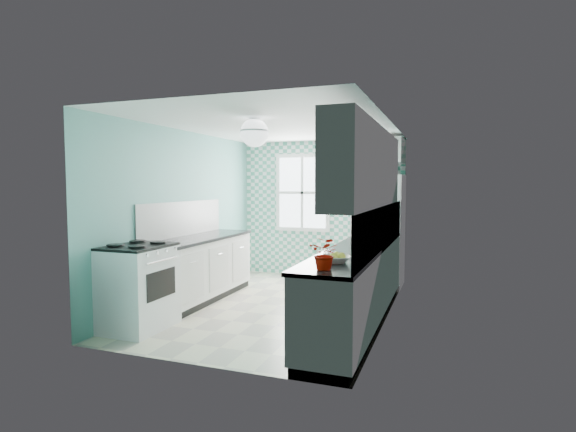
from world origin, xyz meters
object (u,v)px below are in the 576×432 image
(stove, at_px, (138,286))
(fruit_bowl, at_px, (336,259))
(ceiling_light, at_px, (254,133))
(potted_plant, at_px, (325,254))
(sink, at_px, (373,238))
(fridge, at_px, (378,230))
(microwave, at_px, (379,167))

(stove, bearing_deg, fruit_bowl, -4.56)
(ceiling_light, xyz_separation_m, fruit_bowl, (1.20, -0.77, -1.35))
(ceiling_light, xyz_separation_m, potted_plant, (1.20, -1.16, -1.23))
(stove, height_order, sink, sink)
(ceiling_light, bearing_deg, potted_plant, -44.13)
(ceiling_light, relative_size, fridge, 0.19)
(fridge, xyz_separation_m, microwave, (0.00, 0.00, 1.06))
(sink, xyz_separation_m, potted_plant, (-0.00, -2.61, 0.16))
(sink, bearing_deg, microwave, 91.63)
(ceiling_light, height_order, stove, ceiling_light)
(ceiling_light, distance_m, stove, 2.28)
(stove, bearing_deg, fridge, 52.41)
(fridge, height_order, microwave, microwave)
(fruit_bowl, bearing_deg, ceiling_light, 147.30)
(ceiling_light, relative_size, microwave, 0.73)
(sink, distance_m, microwave, 1.57)
(fridge, height_order, potted_plant, fridge)
(ceiling_light, xyz_separation_m, microwave, (1.11, 2.60, -0.33))
(stove, distance_m, fruit_bowl, 2.44)
(fridge, height_order, sink, fridge)
(potted_plant, bearing_deg, sink, 89.91)
(fruit_bowl, xyz_separation_m, microwave, (-0.09, 3.37, 1.01))
(potted_plant, bearing_deg, ceiling_light, 135.87)
(sink, bearing_deg, ceiling_light, -132.83)
(fridge, bearing_deg, potted_plant, -89.95)
(sink, bearing_deg, fridge, 91.64)
(ceiling_light, xyz_separation_m, sink, (1.20, 1.45, -1.39))
(stove, bearing_deg, sink, 39.04)
(sink, relative_size, potted_plant, 1.79)
(fridge, distance_m, potted_plant, 3.77)
(fruit_bowl, bearing_deg, sink, 89.89)
(microwave, bearing_deg, stove, 52.80)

